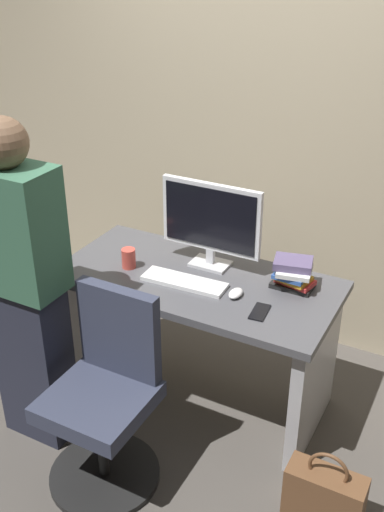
{
  "coord_description": "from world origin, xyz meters",
  "views": [
    {
      "loc": [
        1.22,
        -2.35,
        2.28
      ],
      "look_at": [
        0.0,
        -0.05,
        0.89
      ],
      "focal_mm": 42.65,
      "sensor_mm": 36.0,
      "label": 1
    }
  ],
  "objects_px": {
    "cell_phone": "(260,312)",
    "office_chair": "(106,400)",
    "monitor": "(211,221)",
    "cup_near_keyboard": "(129,258)",
    "desk": "(196,316)",
    "mouse": "(236,293)",
    "book_stack": "(293,274)",
    "handbag": "(324,495)",
    "keyboard": "(184,282)",
    "person_at_desk": "(24,288)"
  },
  "relations": [
    {
      "from": "cup_near_keyboard",
      "to": "office_chair",
      "type": "bearing_deg",
      "value": -67.04
    },
    {
      "from": "handbag",
      "to": "cell_phone",
      "type": "bearing_deg",
      "value": 145.27
    },
    {
      "from": "office_chair",
      "to": "mouse",
      "type": "relative_size",
      "value": 9.4
    },
    {
      "from": "cup_near_keyboard",
      "to": "person_at_desk",
      "type": "bearing_deg",
      "value": -111.58
    },
    {
      "from": "desk",
      "to": "book_stack",
      "type": "height_order",
      "value": "book_stack"
    },
    {
      "from": "cup_near_keyboard",
      "to": "book_stack",
      "type": "relative_size",
      "value": 0.47
    },
    {
      "from": "desk",
      "to": "mouse",
      "type": "xyz_separation_m",
      "value": [
        0.25,
        -0.07,
        0.25
      ]
    },
    {
      "from": "monitor",
      "to": "cup_near_keyboard",
      "type": "relative_size",
      "value": 5.16
    },
    {
      "from": "mouse",
      "to": "cell_phone",
      "type": "distance_m",
      "value": 0.17
    },
    {
      "from": "cell_phone",
      "to": "handbag",
      "type": "relative_size",
      "value": 0.38
    },
    {
      "from": "monitor",
      "to": "cell_phone",
      "type": "bearing_deg",
      "value": -36.55
    },
    {
      "from": "office_chair",
      "to": "book_stack",
      "type": "distance_m",
      "value": 1.06
    },
    {
      "from": "office_chair",
      "to": "mouse",
      "type": "xyz_separation_m",
      "value": [
        0.35,
        0.61,
        0.33
      ]
    },
    {
      "from": "keyboard",
      "to": "handbag",
      "type": "height_order",
      "value": "keyboard"
    },
    {
      "from": "mouse",
      "to": "cell_phone",
      "type": "xyz_separation_m",
      "value": [
        0.16,
        -0.08,
        -0.01
      ]
    },
    {
      "from": "cell_phone",
      "to": "office_chair",
      "type": "bearing_deg",
      "value": -139.36
    },
    {
      "from": "cup_near_keyboard",
      "to": "handbag",
      "type": "distance_m",
      "value": 1.46
    },
    {
      "from": "person_at_desk",
      "to": "handbag",
      "type": "relative_size",
      "value": 4.34
    },
    {
      "from": "desk",
      "to": "monitor",
      "type": "distance_m",
      "value": 0.51
    },
    {
      "from": "keyboard",
      "to": "mouse",
      "type": "xyz_separation_m",
      "value": [
        0.28,
        0.01,
        0.01
      ]
    },
    {
      "from": "office_chair",
      "to": "handbag",
      "type": "relative_size",
      "value": 2.49
    },
    {
      "from": "office_chair",
      "to": "desk",
      "type": "bearing_deg",
      "value": 81.15
    },
    {
      "from": "mouse",
      "to": "book_stack",
      "type": "xyz_separation_m",
      "value": [
        0.21,
        0.2,
        0.06
      ]
    },
    {
      "from": "desk",
      "to": "cup_near_keyboard",
      "type": "height_order",
      "value": "cup_near_keyboard"
    },
    {
      "from": "person_at_desk",
      "to": "mouse",
      "type": "distance_m",
      "value": 0.99
    },
    {
      "from": "person_at_desk",
      "to": "handbag",
      "type": "distance_m",
      "value": 1.62
    },
    {
      "from": "office_chair",
      "to": "keyboard",
      "type": "xyz_separation_m",
      "value": [
        0.07,
        0.6,
        0.32
      ]
    },
    {
      "from": "monitor",
      "to": "cup_near_keyboard",
      "type": "height_order",
      "value": "monitor"
    },
    {
      "from": "monitor",
      "to": "handbag",
      "type": "xyz_separation_m",
      "value": [
        0.87,
        -0.62,
        -0.86
      ]
    },
    {
      "from": "desk",
      "to": "office_chair",
      "type": "bearing_deg",
      "value": -98.85
    },
    {
      "from": "desk",
      "to": "office_chair",
      "type": "xyz_separation_m",
      "value": [
        -0.11,
        -0.67,
        -0.08
      ]
    },
    {
      "from": "cell_phone",
      "to": "handbag",
      "type": "xyz_separation_m",
      "value": [
        0.47,
        -0.33,
        -0.61
      ]
    },
    {
      "from": "office_chair",
      "to": "keyboard",
      "type": "relative_size",
      "value": 2.19
    },
    {
      "from": "mouse",
      "to": "handbag",
      "type": "xyz_separation_m",
      "value": [
        0.63,
        -0.4,
        -0.62
      ]
    },
    {
      "from": "person_at_desk",
      "to": "cell_phone",
      "type": "relative_size",
      "value": 11.38
    },
    {
      "from": "person_at_desk",
      "to": "book_stack",
      "type": "bearing_deg",
      "value": 35.67
    },
    {
      "from": "office_chair",
      "to": "cell_phone",
      "type": "distance_m",
      "value": 0.8
    },
    {
      "from": "mouse",
      "to": "book_stack",
      "type": "distance_m",
      "value": 0.3
    },
    {
      "from": "desk",
      "to": "cell_phone",
      "type": "distance_m",
      "value": 0.49
    },
    {
      "from": "mouse",
      "to": "keyboard",
      "type": "bearing_deg",
      "value": -178.39
    },
    {
      "from": "keyboard",
      "to": "cup_near_keyboard",
      "type": "height_order",
      "value": "cup_near_keyboard"
    },
    {
      "from": "book_stack",
      "to": "cell_phone",
      "type": "relative_size",
      "value": 1.53
    },
    {
      "from": "desk",
      "to": "keyboard",
      "type": "distance_m",
      "value": 0.25
    },
    {
      "from": "monitor",
      "to": "handbag",
      "type": "distance_m",
      "value": 1.37
    },
    {
      "from": "book_stack",
      "to": "office_chair",
      "type": "bearing_deg",
      "value": -124.67
    },
    {
      "from": "person_at_desk",
      "to": "desk",
      "type": "bearing_deg",
      "value": 46.31
    },
    {
      "from": "desk",
      "to": "person_at_desk",
      "type": "distance_m",
      "value": 0.9
    },
    {
      "from": "cell_phone",
      "to": "monitor",
      "type": "bearing_deg",
      "value": 137.77
    },
    {
      "from": "keyboard",
      "to": "cell_phone",
      "type": "distance_m",
      "value": 0.44
    },
    {
      "from": "mouse",
      "to": "handbag",
      "type": "relative_size",
      "value": 0.26
    }
  ]
}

